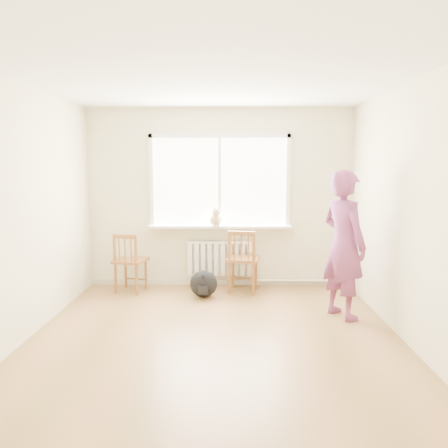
{
  "coord_description": "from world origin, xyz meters",
  "views": [
    {
      "loc": [
        0.17,
        -4.38,
        1.84
      ],
      "look_at": [
        0.08,
        1.2,
        1.09
      ],
      "focal_mm": 35.0,
      "sensor_mm": 36.0,
      "label": 1
    }
  ],
  "objects_px": {
    "cat": "(216,218)",
    "chair_right": "(243,261)",
    "backpack": "(204,284)",
    "chair_left": "(129,263)",
    "person": "(344,245)"
  },
  "relations": [
    {
      "from": "cat",
      "to": "chair_right",
      "type": "bearing_deg",
      "value": -36.64
    },
    {
      "from": "chair_right",
      "to": "backpack",
      "type": "height_order",
      "value": "chair_right"
    },
    {
      "from": "chair_left",
      "to": "backpack",
      "type": "distance_m",
      "value": 1.15
    },
    {
      "from": "backpack",
      "to": "cat",
      "type": "bearing_deg",
      "value": 71.41
    },
    {
      "from": "person",
      "to": "backpack",
      "type": "xyz_separation_m",
      "value": [
        -1.74,
        0.77,
        -0.71
      ]
    },
    {
      "from": "chair_right",
      "to": "person",
      "type": "relative_size",
      "value": 0.52
    },
    {
      "from": "cat",
      "to": "backpack",
      "type": "xyz_separation_m",
      "value": [
        -0.16,
        -0.47,
        -0.88
      ]
    },
    {
      "from": "person",
      "to": "backpack",
      "type": "bearing_deg",
      "value": 37.8
    },
    {
      "from": "chair_left",
      "to": "cat",
      "type": "relative_size",
      "value": 1.89
    },
    {
      "from": "chair_left",
      "to": "chair_right",
      "type": "relative_size",
      "value": 0.94
    },
    {
      "from": "chair_right",
      "to": "cat",
      "type": "relative_size",
      "value": 2.01
    },
    {
      "from": "chair_right",
      "to": "cat",
      "type": "bearing_deg",
      "value": -22.34
    },
    {
      "from": "chair_left",
      "to": "cat",
      "type": "xyz_separation_m",
      "value": [
        1.26,
        0.24,
        0.63
      ]
    },
    {
      "from": "chair_left",
      "to": "cat",
      "type": "bearing_deg",
      "value": -156.59
    },
    {
      "from": "backpack",
      "to": "chair_right",
      "type": "bearing_deg",
      "value": 22.4
    }
  ]
}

